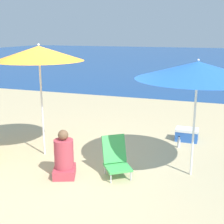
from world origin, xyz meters
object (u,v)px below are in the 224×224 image
beach_umbrella_blue (198,70)px  cooler_box (187,134)px  water_bottle (179,143)px  beach_umbrella_orange (39,54)px  beach_chair_green (116,158)px  person_seated_near (64,158)px

beach_umbrella_blue → cooler_box: (-0.27, 1.75, -1.66)m
beach_umbrella_blue → water_bottle: size_ratio=7.83×
beach_umbrella_orange → beach_chair_green: size_ratio=3.25×
beach_chair_green → person_seated_near: person_seated_near is taller
person_seated_near → cooler_box: 3.09m
beach_umbrella_blue → beach_umbrella_orange: size_ratio=0.92×
beach_umbrella_blue → water_bottle: 2.14m
water_bottle → cooler_box: size_ratio=0.51×
beach_umbrella_blue → beach_chair_green: beach_umbrella_blue is taller
beach_umbrella_blue → beach_chair_green: 1.98m
beach_umbrella_orange → cooler_box: beach_umbrella_orange is taller
person_seated_near → beach_umbrella_blue: bearing=-0.7°
beach_umbrella_orange → cooler_box: bearing=34.1°
beach_umbrella_orange → water_bottle: 3.40m
water_bottle → person_seated_near: bearing=-129.4°
beach_umbrella_orange → person_seated_near: size_ratio=2.64×
beach_umbrella_blue → cooler_box: 2.43m
beach_umbrella_orange → cooler_box: size_ratio=4.37×
beach_umbrella_orange → water_bottle: size_ratio=8.51×
beach_umbrella_orange → water_bottle: bearing=26.8°
beach_umbrella_blue → person_seated_near: size_ratio=2.43×
beach_umbrella_blue → beach_chair_green: (-1.23, -0.42, -1.49)m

